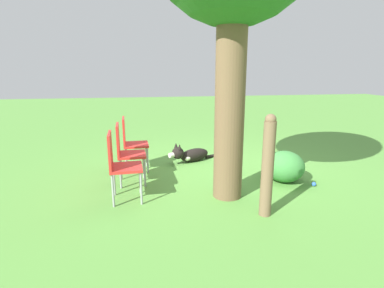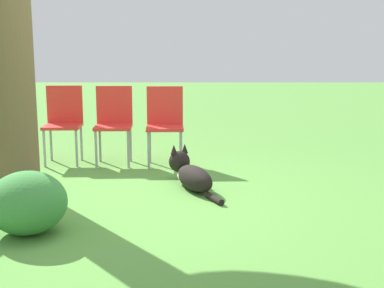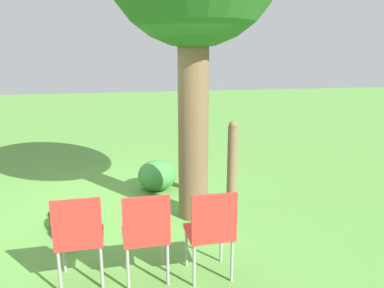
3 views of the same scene
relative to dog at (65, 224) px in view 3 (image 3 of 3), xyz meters
name	(u,v)px [view 3 (image 3 of 3)]	position (x,y,z in m)	size (l,w,h in m)	color
ground_plane	(127,216)	(-0.40, 0.76, -0.15)	(30.00, 30.00, 0.00)	#56933D
dog	(65,224)	(0.00, 0.00, 0.00)	(1.06, 0.58, 0.41)	black
fence_post	(232,163)	(-0.55, 2.30, 0.49)	(0.14, 0.14, 1.25)	brown
red_chair_0	(79,234)	(1.09, 0.31, 0.40)	(0.44, 0.46, 0.94)	red
red_chair_1	(146,231)	(1.15, 0.94, 0.40)	(0.44, 0.46, 0.94)	red
red_chair_2	(211,228)	(1.21, 1.56, 0.40)	(0.44, 0.46, 0.94)	red
tennis_ball	(172,179)	(-1.67, 1.55, -0.11)	(0.07, 0.07, 0.07)	blue
low_shrub	(157,175)	(-1.31, 1.26, 0.10)	(0.62, 0.62, 0.49)	#3D843D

